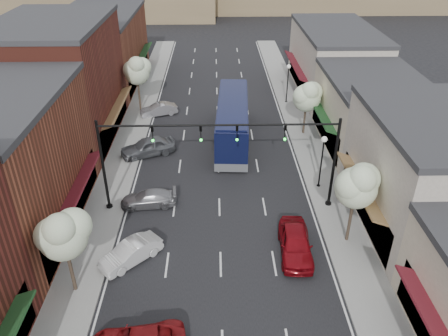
{
  "coord_description": "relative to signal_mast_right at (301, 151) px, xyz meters",
  "views": [
    {
      "loc": [
        -0.23,
        -18.1,
        18.71
      ],
      "look_at": [
        0.38,
        9.91,
        2.2
      ],
      "focal_mm": 35.0,
      "sensor_mm": 36.0,
      "label": 1
    }
  ],
  "objects": [
    {
      "name": "ground",
      "position": [
        -5.62,
        -8.0,
        -4.62
      ],
      "size": [
        160.0,
        160.0,
        0.0
      ],
      "primitive_type": "plane",
      "color": "black",
      "rests_on": "ground"
    },
    {
      "name": "sidewalk_left",
      "position": [
        -14.02,
        10.5,
        -4.55
      ],
      "size": [
        2.8,
        73.0,
        0.15
      ],
      "primitive_type": "cube",
      "color": "gray",
      "rests_on": "ground"
    },
    {
      "name": "sidewalk_right",
      "position": [
        2.78,
        10.5,
        -4.55
      ],
      "size": [
        2.8,
        73.0,
        0.15
      ],
      "primitive_type": "cube",
      "color": "gray",
      "rests_on": "ground"
    },
    {
      "name": "curb_left",
      "position": [
        -12.62,
        10.5,
        -4.55
      ],
      "size": [
        0.25,
        73.0,
        0.17
      ],
      "primitive_type": "cube",
      "color": "gray",
      "rests_on": "ground"
    },
    {
      "name": "curb_right",
      "position": [
        1.38,
        10.5,
        -4.55
      ],
      "size": [
        0.25,
        73.0,
        0.17
      ],
      "primitive_type": "cube",
      "color": "gray",
      "rests_on": "ground"
    },
    {
      "name": "bldg_left_midfar",
      "position": [
        -19.86,
        12.0,
        0.78
      ],
      "size": [
        10.14,
        14.1,
        10.9
      ],
      "color": "maroon",
      "rests_on": "ground"
    },
    {
      "name": "bldg_left_far",
      "position": [
        -19.84,
        28.0,
        -0.46
      ],
      "size": [
        10.14,
        18.1,
        8.4
      ],
      "color": "brown",
      "rests_on": "ground"
    },
    {
      "name": "bldg_right_midnear",
      "position": [
        8.1,
        -2.0,
        -0.72
      ],
      "size": [
        9.14,
        12.1,
        7.9
      ],
      "color": "beige",
      "rests_on": "ground"
    },
    {
      "name": "bldg_right_midfar",
      "position": [
        8.08,
        10.0,
        -1.46
      ],
      "size": [
        9.14,
        12.1,
        6.4
      ],
      "color": "beige",
      "rests_on": "ground"
    },
    {
      "name": "bldg_right_far",
      "position": [
        8.09,
        24.0,
        -0.96
      ],
      "size": [
        9.14,
        16.1,
        7.4
      ],
      "color": "beige",
      "rests_on": "ground"
    },
    {
      "name": "signal_mast_right",
      "position": [
        0.0,
        0.0,
        0.0
      ],
      "size": [
        8.22,
        0.46,
        7.0
      ],
      "color": "black",
      "rests_on": "ground"
    },
    {
      "name": "signal_mast_left",
      "position": [
        -11.24,
        0.0,
        0.0
      ],
      "size": [
        8.22,
        0.46,
        7.0
      ],
      "color": "black",
      "rests_on": "ground"
    },
    {
      "name": "tree_right_near",
      "position": [
        2.73,
        -4.05,
        -0.17
      ],
      "size": [
        2.85,
        2.65,
        5.95
      ],
      "color": "#47382B",
      "rests_on": "ground"
    },
    {
      "name": "tree_right_far",
      "position": [
        2.73,
        11.95,
        -0.63
      ],
      "size": [
        2.85,
        2.65,
        5.43
      ],
      "color": "#47382B",
      "rests_on": "ground"
    },
    {
      "name": "tree_left_near",
      "position": [
        -13.87,
        -8.05,
        -0.4
      ],
      "size": [
        2.85,
        2.65,
        5.69
      ],
      "color": "#47382B",
      "rests_on": "ground"
    },
    {
      "name": "tree_left_far",
      "position": [
        -13.87,
        17.95,
        -0.02
      ],
      "size": [
        2.85,
        2.65,
        6.13
      ],
      "color": "#47382B",
      "rests_on": "ground"
    },
    {
      "name": "lamp_post_near",
      "position": [
        2.18,
        2.5,
        -1.62
      ],
      "size": [
        0.44,
        0.44,
        4.44
      ],
      "color": "black",
      "rests_on": "ground"
    },
    {
      "name": "lamp_post_far",
      "position": [
        2.18,
        20.0,
        -1.62
      ],
      "size": [
        0.44,
        0.44,
        4.44
      ],
      "color": "black",
      "rests_on": "ground"
    },
    {
      "name": "coach_bus",
      "position": [
        -4.25,
        10.95,
        -2.61
      ],
      "size": [
        3.45,
        12.79,
        3.87
      ],
      "rotation": [
        0.0,
        0.0,
        -0.06
      ],
      "color": "black",
      "rests_on": "ground"
    },
    {
      "name": "red_hatchback",
      "position": [
        -0.92,
        -5.08,
        -3.8
      ],
      "size": [
        2.2,
        4.93,
        1.65
      ],
      "primitive_type": "imported",
      "rotation": [
        0.0,
        0.0,
        -0.05
      ],
      "color": "maroon",
      "rests_on": "ground"
    },
    {
      "name": "parked_car_b",
      "position": [
        -11.12,
        -5.59,
        -3.96
      ],
      "size": [
        3.87,
        3.79,
        1.32
      ],
      "primitive_type": "imported",
      "rotation": [
        0.0,
        0.0,
        -0.81
      ],
      "color": "silver",
      "rests_on": "ground"
    },
    {
      "name": "parked_car_c",
      "position": [
        -10.79,
        0.34,
        -4.03
      ],
      "size": [
        4.21,
        2.03,
        1.18
      ],
      "primitive_type": "imported",
      "rotation": [
        0.0,
        0.0,
        -1.48
      ],
      "color": "gray",
      "rests_on": "ground"
    },
    {
      "name": "parked_car_d",
      "position": [
        -11.82,
        8.1,
        -3.81
      ],
      "size": [
        5.15,
        3.67,
        1.63
      ],
      "primitive_type": "imported",
      "rotation": [
        0.0,
        0.0,
        -1.16
      ],
      "color": "#57595E",
      "rests_on": "ground"
    },
    {
      "name": "parked_car_e",
      "position": [
        -11.82,
        16.89,
        -3.98
      ],
      "size": [
        4.1,
        2.62,
        1.28
      ],
      "primitive_type": "imported",
      "rotation": [
        0.0,
        0.0,
        -1.21
      ],
      "color": "#A2A1A7",
      "rests_on": "ground"
    }
  ]
}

